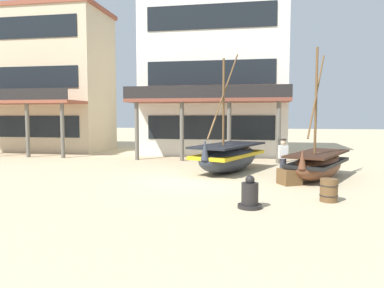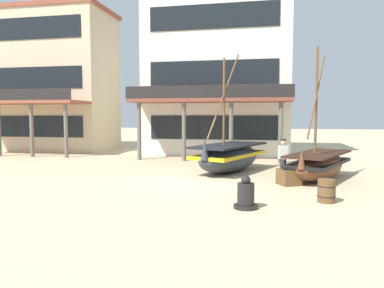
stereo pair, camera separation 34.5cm
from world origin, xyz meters
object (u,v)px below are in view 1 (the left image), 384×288
(fishing_boat_centre_large, at_px, (318,164))
(harbor_building_annex, at_px, (51,81))
(wooden_barrel, at_px, (329,190))
(harbor_building_main, at_px, (216,79))
(fisherman_by_hull, at_px, (283,160))
(capstan_winch, at_px, (250,195))
(fishing_boat_near_left, at_px, (229,157))
(cargo_crate, at_px, (289,177))

(fishing_boat_centre_large, height_order, harbor_building_annex, harbor_building_annex)
(wooden_barrel, bearing_deg, harbor_building_main, 109.23)
(fisherman_by_hull, xyz_separation_m, capstan_winch, (-1.22, -4.81, -0.47))
(fishing_boat_near_left, relative_size, capstan_winch, 5.89)
(capstan_winch, height_order, cargo_crate, capstan_winch)
(fishing_boat_near_left, distance_m, capstan_winch, 6.69)
(fishing_boat_near_left, xyz_separation_m, fishing_boat_centre_large, (3.78, -1.28, -0.10))
(fisherman_by_hull, bearing_deg, capstan_winch, -104.28)
(fishing_boat_near_left, xyz_separation_m, capstan_winch, (1.12, -6.58, -0.35))
(cargo_crate, relative_size, harbor_building_main, 0.07)
(cargo_crate, xyz_separation_m, harbor_building_annex, (-16.62, 11.34, 4.91))
(fishing_boat_near_left, relative_size, fisherman_by_hull, 3.28)
(wooden_barrel, bearing_deg, fishing_boat_centre_large, 85.68)
(wooden_barrel, height_order, cargo_crate, wooden_barrel)
(fishing_boat_near_left, bearing_deg, fisherman_by_hull, -37.15)
(wooden_barrel, distance_m, cargo_crate, 2.81)
(fishing_boat_near_left, distance_m, harbor_building_main, 10.43)
(fisherman_by_hull, height_order, harbor_building_annex, harbor_building_annex)
(fishing_boat_centre_large, bearing_deg, fisherman_by_hull, -161.04)
(fishing_boat_near_left, height_order, harbor_building_main, harbor_building_main)
(harbor_building_main, xyz_separation_m, harbor_building_annex, (-12.47, -0.64, -0.04))
(harbor_building_main, bearing_deg, cargo_crate, -70.87)
(harbor_building_annex, bearing_deg, cargo_crate, -34.31)
(fishing_boat_centre_large, xyz_separation_m, harbor_building_main, (-5.41, 10.54, 4.62))
(fishing_boat_centre_large, distance_m, cargo_crate, 1.94)
(cargo_crate, bearing_deg, wooden_barrel, -70.31)
(fishing_boat_near_left, bearing_deg, fishing_boat_centre_large, -18.71)
(fishing_boat_near_left, xyz_separation_m, cargo_crate, (2.53, -2.72, -0.42))
(fisherman_by_hull, bearing_deg, harbor_building_annex, 147.70)
(harbor_building_annex, bearing_deg, fishing_boat_near_left, -31.44)
(wooden_barrel, relative_size, cargo_crate, 0.98)
(fishing_boat_near_left, distance_m, harbor_building_annex, 17.12)
(fisherman_by_hull, relative_size, cargo_crate, 2.37)
(fishing_boat_near_left, height_order, cargo_crate, fishing_boat_near_left)
(capstan_winch, xyz_separation_m, harbor_building_annex, (-15.22, 15.20, 4.84))
(capstan_winch, xyz_separation_m, wooden_barrel, (2.35, 1.21, -0.01))
(fishing_boat_centre_large, bearing_deg, capstan_winch, -116.66)
(capstan_winch, distance_m, cargo_crate, 4.11)
(fisherman_by_hull, xyz_separation_m, harbor_building_annex, (-16.44, 10.40, 4.37))
(harbor_building_main, bearing_deg, fishing_boat_near_left, -80.01)
(fishing_boat_near_left, distance_m, fisherman_by_hull, 2.94)
(fisherman_by_hull, bearing_deg, fishing_boat_near_left, 142.85)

